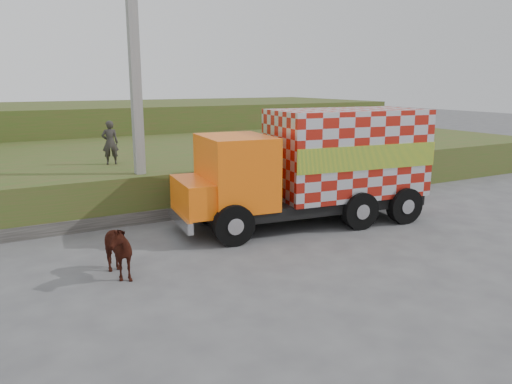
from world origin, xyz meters
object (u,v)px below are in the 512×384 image
utility_pole (136,92)px  cargo_truck (316,166)px  pedestrian (110,143)px  cow (113,249)px

utility_pole → cargo_truck: 6.06m
utility_pole → pedestrian: utility_pole is taller
cow → pedestrian: 7.26m
pedestrian → cargo_truck: bearing=144.1°
cargo_truck → pedestrian: (-5.11, 5.35, 0.45)m
cargo_truck → utility_pole: bearing=153.9°
utility_pole → cow: 6.04m
pedestrian → cow: bearing=87.1°
utility_pole → pedestrian: size_ratio=5.13×
utility_pole → cargo_truck: bearing=-32.6°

